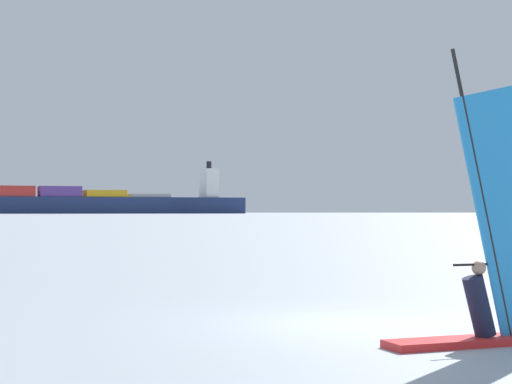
% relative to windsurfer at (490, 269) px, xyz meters
% --- Properties ---
extents(ground_plane, '(4000.00, 4000.00, 0.00)m').
position_rel_windsurfer_xyz_m(ground_plane, '(-0.91, 2.88, -1.15)').
color(ground_plane, '#9EA8B2').
extents(windsurfer, '(3.30, 0.64, 4.54)m').
position_rel_windsurfer_xyz_m(windsurfer, '(0.00, 0.00, 0.00)').
color(windsurfer, red).
rests_on(windsurfer, ground_plane).
extents(cargo_ship, '(216.98, 32.85, 41.25)m').
position_rel_windsurfer_xyz_m(cargo_ship, '(116.87, 633.53, 7.81)').
color(cargo_ship, navy).
rests_on(cargo_ship, ground_plane).
extents(distant_headland, '(1078.89, 446.86, 51.55)m').
position_rel_windsurfer_xyz_m(distant_headland, '(302.24, 1440.28, 24.62)').
color(distant_headland, '#756B56').
rests_on(distant_headland, ground_plane).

